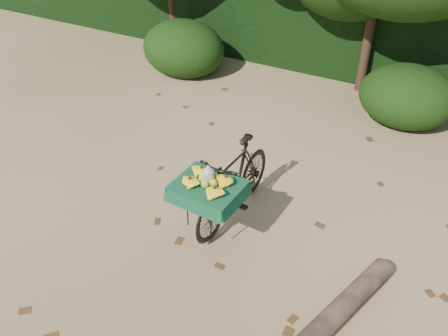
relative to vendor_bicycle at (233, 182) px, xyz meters
The scene contains 5 objects.
ground 0.89m from the vendor_bicycle, 93.30° to the right, with size 80.00×80.00×0.00m, color #A9805A.
vendor_bicycle is the anchor object (origin of this frame).
hedge_backdrop 5.61m from the vendor_bicycle, 90.42° to the left, with size 26.00×1.80×1.80m, color black.
bush_clumps 3.62m from the vendor_bicycle, 82.72° to the left, with size 8.80×1.70×0.90m, color black, non-canonical shape.
leaf_litter 0.55m from the vendor_bicycle, 125.93° to the right, with size 7.00×7.30×0.01m, color #472C13, non-canonical shape.
Camera 1 is at (2.22, -3.56, 4.21)m, focal length 38.00 mm.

